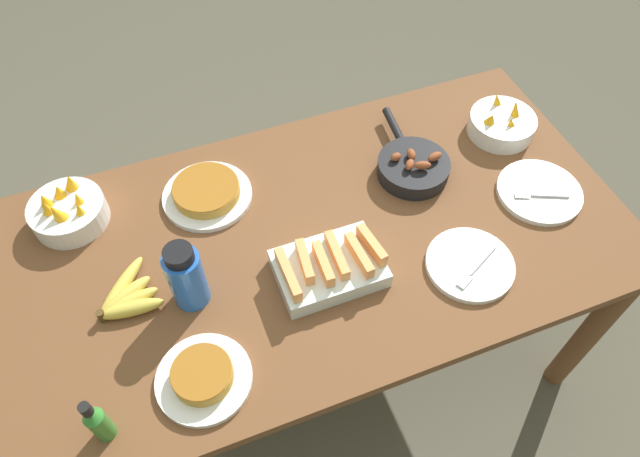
# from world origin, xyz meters

# --- Properties ---
(ground_plane) EXTENTS (14.00, 14.00, 0.00)m
(ground_plane) POSITION_xyz_m (0.00, 0.00, 0.00)
(ground_plane) COLOR #565142
(dining_table) EXTENTS (1.68, 0.89, 0.78)m
(dining_table) POSITION_xyz_m (0.00, 0.00, 0.67)
(dining_table) COLOR brown
(dining_table) RESTS_ON ground_plane
(banana_bunch) EXTENTS (0.17, 0.18, 0.04)m
(banana_bunch) POSITION_xyz_m (-0.52, -0.02, 0.79)
(banana_bunch) COLOR gold
(banana_bunch) RESTS_ON dining_table
(melon_tray) EXTENTS (0.27, 0.19, 0.09)m
(melon_tray) POSITION_xyz_m (-0.02, -0.12, 0.81)
(melon_tray) COLOR silver
(melon_tray) RESTS_ON dining_table
(skillet) EXTENTS (0.21, 0.35, 0.08)m
(skillet) POSITION_xyz_m (0.33, 0.12, 0.80)
(skillet) COLOR black
(skillet) RESTS_ON dining_table
(frittata_plate_center) EXTENTS (0.22, 0.22, 0.05)m
(frittata_plate_center) POSITION_xyz_m (-0.39, -0.29, 0.80)
(frittata_plate_center) COLOR white
(frittata_plate_center) RESTS_ON dining_table
(frittata_plate_side) EXTENTS (0.25, 0.25, 0.05)m
(frittata_plate_side) POSITION_xyz_m (-0.25, 0.24, 0.80)
(frittata_plate_side) COLOR white
(frittata_plate_side) RESTS_ON dining_table
(empty_plate_near_front) EXTENTS (0.24, 0.24, 0.02)m
(empty_plate_near_front) POSITION_xyz_m (0.64, -0.09, 0.78)
(empty_plate_near_front) COLOR white
(empty_plate_near_front) RESTS_ON dining_table
(empty_plate_far_left) EXTENTS (0.23, 0.23, 0.02)m
(empty_plate_far_left) POSITION_xyz_m (0.33, -0.23, 0.78)
(empty_plate_far_left) COLOR white
(empty_plate_far_left) RESTS_ON dining_table
(fruit_bowl_mango) EXTENTS (0.20, 0.20, 0.12)m
(fruit_bowl_mango) POSITION_xyz_m (-0.62, 0.29, 0.82)
(fruit_bowl_mango) COLOR white
(fruit_bowl_mango) RESTS_ON dining_table
(fruit_bowl_citrus) EXTENTS (0.20, 0.20, 0.11)m
(fruit_bowl_citrus) POSITION_xyz_m (0.67, 0.17, 0.81)
(fruit_bowl_citrus) COLOR white
(fruit_bowl_citrus) RESTS_ON dining_table
(water_bottle) EXTENTS (0.09, 0.09, 0.20)m
(water_bottle) POSITION_xyz_m (-0.37, -0.06, 0.87)
(water_bottle) COLOR blue
(water_bottle) RESTS_ON dining_table
(hot_sauce_bottle) EXTENTS (0.04, 0.04, 0.16)m
(hot_sauce_bottle) POSITION_xyz_m (-0.62, -0.33, 0.85)
(hot_sauce_bottle) COLOR #337F2D
(hot_sauce_bottle) RESTS_ON dining_table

